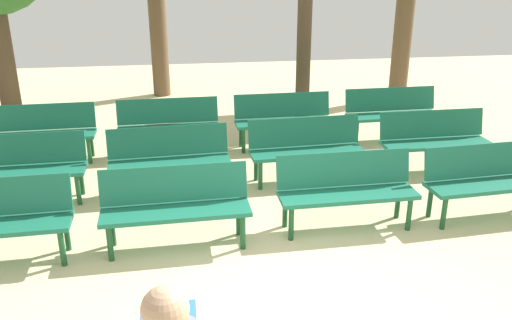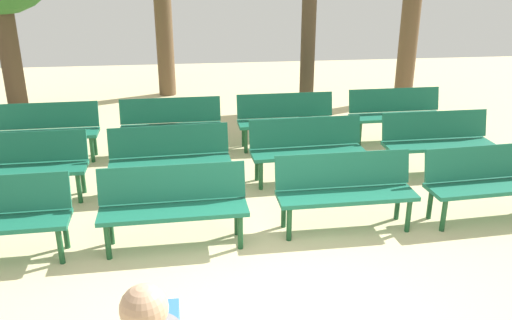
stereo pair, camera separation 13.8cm
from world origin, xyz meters
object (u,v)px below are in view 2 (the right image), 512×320
object	(u,v)px
bench_r1_c0	(23,163)
bench_r1_c2	(307,146)
bench_r2_c3	(396,111)
bench_r0_c2	(345,187)
bench_r1_c3	(437,138)
bench_r0_c3	(490,179)
bench_r2_c0	(45,128)
bench_r1_c1	(170,155)
tree_0	(308,47)
bench_r0_c1	(173,202)
bench_r2_c2	(286,117)
bench_r2_c1	(171,123)

from	to	relation	value
bench_r1_c0	bench_r1_c2	world-z (taller)	same
bench_r1_c2	bench_r2_c3	world-z (taller)	same
bench_r0_c2	bench_r1_c3	bearing A→B (deg)	38.86
bench_r0_c3	bench_r2_c0	xyz separation A→B (m)	(-5.78, 2.70, 0.00)
bench_r1_c1	bench_r1_c3	size ratio (longest dim) A/B	1.01
tree_0	bench_r1_c1	bearing A→B (deg)	-131.65
bench_r1_c2	bench_r2_c0	distance (m)	4.05
bench_r2_c3	tree_0	bearing A→B (deg)	140.25
bench_r0_c1	bench_r2_c0	bearing A→B (deg)	123.28
bench_r0_c2	bench_r1_c1	xyz separation A→B (m)	(-2.04, 1.30, 0.00)
bench_r1_c2	bench_r1_c3	size ratio (longest dim) A/B	1.01
bench_r0_c2	tree_0	xyz separation A→B (m)	(0.41, 4.05, 0.96)
bench_r2_c2	bench_r1_c0	bearing A→B (deg)	-157.47
bench_r0_c1	bench_r2_c3	distance (m)	4.85
bench_r1_c0	bench_r0_c2	bearing A→B (deg)	-19.23
bench_r1_c0	bench_r2_c1	distance (m)	2.41
bench_r0_c2	bench_r1_c3	world-z (taller)	same
bench_r0_c1	bench_r2_c2	bearing A→B (deg)	57.77
bench_r0_c1	bench_r1_c2	world-z (taller)	same
bench_r2_c1	bench_r2_c2	distance (m)	1.88
bench_r1_c0	bench_r2_c2	xyz separation A→B (m)	(3.73, 1.61, 0.00)
bench_r0_c2	bench_r2_c3	world-z (taller)	same
tree_0	bench_r0_c3	bearing A→B (deg)	-70.92
bench_r2_c1	bench_r1_c1	bearing A→B (deg)	-90.24
bench_r0_c1	bench_r2_c1	world-z (taller)	same
bench_r1_c3	bench_r2_c0	distance (m)	5.92
bench_r1_c3	bench_r2_c3	size ratio (longest dim) A/B	1.00
bench_r2_c2	bench_r2_c0	bearing A→B (deg)	-178.73
bench_r0_c1	bench_r2_c3	bearing A→B (deg)	38.47
bench_r1_c1	bench_r2_c2	size ratio (longest dim) A/B	1.01
bench_r2_c0	bench_r2_c3	size ratio (longest dim) A/B	1.00
bench_r1_c3	bench_r2_c2	xyz separation A→B (m)	(-2.00, 1.34, 0.00)
bench_r0_c3	bench_r1_c1	size ratio (longest dim) A/B	1.00
bench_r2_c0	tree_0	bearing A→B (deg)	15.39
bench_r1_c1	bench_r2_c0	world-z (taller)	same
bench_r0_c1	tree_0	size ratio (longest dim) A/B	0.55
bench_r1_c2	bench_r1_c3	distance (m)	1.96
bench_r1_c3	bench_r2_c1	xyz separation A→B (m)	(-3.88, 1.27, 0.00)
bench_r1_c3	bench_r2_c3	bearing A→B (deg)	91.78
bench_r1_c1	bench_r2_c2	xyz separation A→B (m)	(1.86, 1.57, 0.00)
bench_r1_c2	bench_r0_c1	bearing A→B (deg)	-141.56
bench_r0_c1	bench_r0_c2	xyz separation A→B (m)	(1.96, 0.15, 0.00)
bench_r0_c3	bench_r2_c2	bearing A→B (deg)	120.93
bench_r1_c2	bench_r2_c1	bearing A→B (deg)	142.07
bench_r0_c3	bench_r2_c2	world-z (taller)	same
bench_r1_c1	bench_r1_c2	world-z (taller)	same
bench_r0_c3	bench_r2_c2	xyz separation A→B (m)	(-1.98, 2.84, 0.00)
bench_r1_c2	bench_r2_c1	size ratio (longest dim) A/B	1.01
bench_r1_c1	bench_r2_c0	xyz separation A→B (m)	(-1.94, 1.43, 0.00)
bench_r1_c0	bench_r1_c3	xyz separation A→B (m)	(5.73, 0.27, 0.00)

